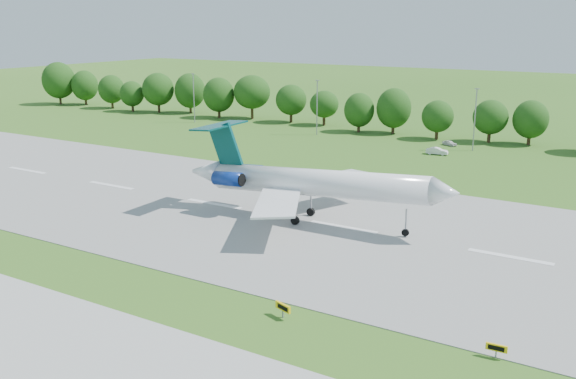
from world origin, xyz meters
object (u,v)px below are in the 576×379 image
at_px(airliner, 304,181).
at_px(service_vehicle_b, 450,143).
at_px(service_vehicle_a, 437,151).
at_px(taxi_sign_left, 283,307).

height_order(airliner, service_vehicle_b, airliner).
bearing_deg(service_vehicle_a, taxi_sign_left, 179.87).
bearing_deg(service_vehicle_b, taxi_sign_left, -146.16).
distance_m(service_vehicle_a, service_vehicle_b, 10.19).
distance_m(airliner, taxi_sign_left, 28.12).
xyz_separation_m(taxi_sign_left, service_vehicle_a, (-11.39, 74.57, -0.27)).
height_order(taxi_sign_left, service_vehicle_a, service_vehicle_a).
distance_m(airliner, service_vehicle_b, 59.98).
relative_size(airliner, taxi_sign_left, 20.73).
xyz_separation_m(service_vehicle_a, service_vehicle_b, (-0.75, 10.16, -0.13)).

